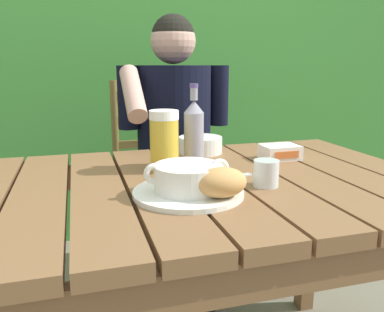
{
  "coord_description": "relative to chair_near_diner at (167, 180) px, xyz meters",
  "views": [
    {
      "loc": [
        -0.32,
        -0.98,
        1.05
      ],
      "look_at": [
        -0.04,
        -0.02,
        0.81
      ],
      "focal_mm": 37.21,
      "sensor_mm": 36.0,
      "label": 1
    }
  ],
  "objects": [
    {
      "name": "diner_bowl",
      "position": [
        -0.0,
        -0.54,
        0.28
      ],
      "size": [
        0.15,
        0.15,
        0.06
      ],
      "color": "white",
      "rests_on": "dining_table"
    },
    {
      "name": "person_eating",
      "position": [
        -0.0,
        -0.2,
        0.24
      ],
      "size": [
        0.48,
        0.47,
        1.25
      ],
      "color": "black",
      "rests_on": "ground_plane"
    },
    {
      "name": "hedge_backdrop",
      "position": [
        0.05,
        0.84,
        0.6
      ],
      "size": [
        3.97,
        0.98,
        2.45
      ],
      "color": "#3A8033",
      "rests_on": "ground_plane"
    },
    {
      "name": "serving_plate",
      "position": [
        -0.17,
        -0.97,
        0.26
      ],
      "size": [
        0.26,
        0.26,
        0.01
      ],
      "color": "white",
      "rests_on": "dining_table"
    },
    {
      "name": "bread_roll",
      "position": [
        -0.11,
        -1.04,
        0.3
      ],
      "size": [
        0.12,
        0.1,
        0.07
      ],
      "color": "tan",
      "rests_on": "serving_plate"
    },
    {
      "name": "beer_bottle",
      "position": [
        -0.07,
        -0.71,
        0.36
      ],
      "size": [
        0.06,
        0.06,
        0.25
      ],
      "color": "#908C9D",
      "rests_on": "dining_table"
    },
    {
      "name": "chair_near_diner",
      "position": [
        0.0,
        0.0,
        0.0
      ],
      "size": [
        0.49,
        0.47,
        0.97
      ],
      "color": "brown",
      "rests_on": "ground_plane"
    },
    {
      "name": "beer_glass",
      "position": [
        -0.17,
        -0.74,
        0.34
      ],
      "size": [
        0.08,
        0.08,
        0.18
      ],
      "color": "gold",
      "rests_on": "dining_table"
    },
    {
      "name": "butter_tub",
      "position": [
        0.22,
        -0.7,
        0.28
      ],
      "size": [
        0.12,
        0.09,
        0.05
      ],
      "color": "white",
      "rests_on": "dining_table"
    },
    {
      "name": "dining_table",
      "position": [
        -0.09,
        -0.86,
        0.16
      ],
      "size": [
        1.26,
        0.83,
        0.74
      ],
      "color": "brown",
      "rests_on": "ground_plane"
    },
    {
      "name": "table_knife",
      "position": [
        -0.04,
        -0.88,
        0.26
      ],
      "size": [
        0.15,
        0.06,
        0.01
      ],
      "color": "silver",
      "rests_on": "dining_table"
    },
    {
      "name": "soup_bowl",
      "position": [
        -0.17,
        -0.97,
        0.3
      ],
      "size": [
        0.21,
        0.16,
        0.07
      ],
      "color": "white",
      "rests_on": "serving_plate"
    },
    {
      "name": "water_glass_small",
      "position": [
        0.04,
        -0.96,
        0.29
      ],
      "size": [
        0.06,
        0.06,
        0.07
      ],
      "color": "silver",
      "rests_on": "dining_table"
    }
  ]
}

